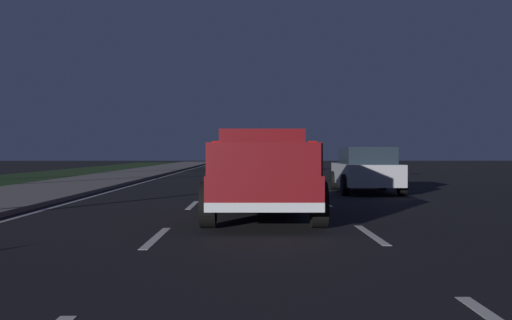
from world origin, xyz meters
name	(u,v)px	position (x,y,z in m)	size (l,w,h in m)	color
ground	(256,182)	(27.00, 0.00, 0.00)	(144.00, 144.00, 0.00)	black
sidewalk_shoulder	(94,181)	(27.00, 7.45, 0.06)	(108.00, 4.00, 0.12)	slate
lane_markings	(196,179)	(30.25, 3.07, 0.00)	(108.00, 7.04, 0.01)	silver
pickup_truck	(262,173)	(12.44, 0.00, 0.91)	(5.43, 2.30, 1.87)	maroon
sedan_black	(255,162)	(34.63, 0.04, 0.78)	(4.41, 2.03, 1.54)	black
sedan_silver	(366,169)	(19.84, -3.67, 0.78)	(4.43, 2.07, 1.54)	#B2B5BA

